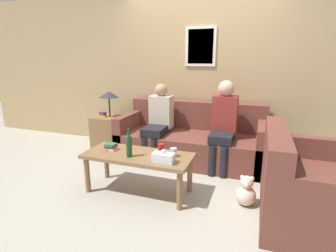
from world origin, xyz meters
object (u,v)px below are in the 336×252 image
(wine_bottle, at_px, (129,146))
(couch_side, at_px, (306,188))
(drinking_glass, at_px, (173,152))
(teddy_bear, at_px, (246,192))
(coffee_table, at_px, (138,159))
(person_right, at_px, (223,122))
(couch_main, at_px, (191,141))
(person_left, at_px, (158,120))

(wine_bottle, bearing_deg, couch_side, 6.55)
(wine_bottle, xyz_separation_m, drinking_glass, (0.46, 0.16, -0.07))
(teddy_bear, bearing_deg, wine_bottle, -169.99)
(teddy_bear, bearing_deg, coffee_table, -174.27)
(coffee_table, relative_size, wine_bottle, 3.82)
(person_right, bearing_deg, teddy_bear, -66.97)
(couch_main, height_order, coffee_table, couch_main)
(coffee_table, distance_m, drinking_glass, 0.43)
(couch_main, distance_m, drinking_glass, 1.18)
(couch_side, relative_size, teddy_bear, 3.85)
(person_left, bearing_deg, couch_side, -26.55)
(couch_side, xyz_separation_m, wine_bottle, (-1.81, -0.21, 0.29))
(couch_main, bearing_deg, couch_side, -37.61)
(drinking_glass, relative_size, person_left, 0.09)
(couch_main, bearing_deg, drinking_glass, -85.56)
(wine_bottle, distance_m, teddy_bear, 1.35)
(couch_side, relative_size, person_right, 1.05)
(teddy_bear, bearing_deg, drinking_glass, -175.76)
(couch_side, xyz_separation_m, teddy_bear, (-0.56, 0.01, -0.15))
(person_left, xyz_separation_m, teddy_bear, (1.37, -0.95, -0.47))
(coffee_table, height_order, wine_bottle, wine_bottle)
(couch_main, relative_size, teddy_bear, 6.47)
(drinking_glass, bearing_deg, couch_main, 94.44)
(couch_side, bearing_deg, person_left, 63.45)
(couch_side, relative_size, drinking_glass, 13.18)
(drinking_glass, height_order, teddy_bear, drinking_glass)
(couch_main, height_order, drinking_glass, couch_main)
(drinking_glass, height_order, person_right, person_right)
(couch_side, distance_m, drinking_glass, 1.37)
(couch_main, xyz_separation_m, coffee_table, (-0.32, -1.22, 0.11))
(couch_side, bearing_deg, drinking_glass, 91.92)
(coffee_table, xyz_separation_m, person_left, (-0.17, 1.07, 0.21))
(couch_main, height_order, person_left, person_left)
(person_right, bearing_deg, couch_side, -44.69)
(couch_side, relative_size, person_left, 1.12)
(couch_main, xyz_separation_m, couch_side, (1.44, -1.11, 0.00))
(couch_side, bearing_deg, coffee_table, 93.48)
(couch_main, relative_size, drinking_glass, 22.17)
(couch_main, distance_m, teddy_bear, 1.42)
(person_right, bearing_deg, person_left, 178.49)
(coffee_table, bearing_deg, wine_bottle, -118.44)
(drinking_glass, bearing_deg, wine_bottle, -160.54)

